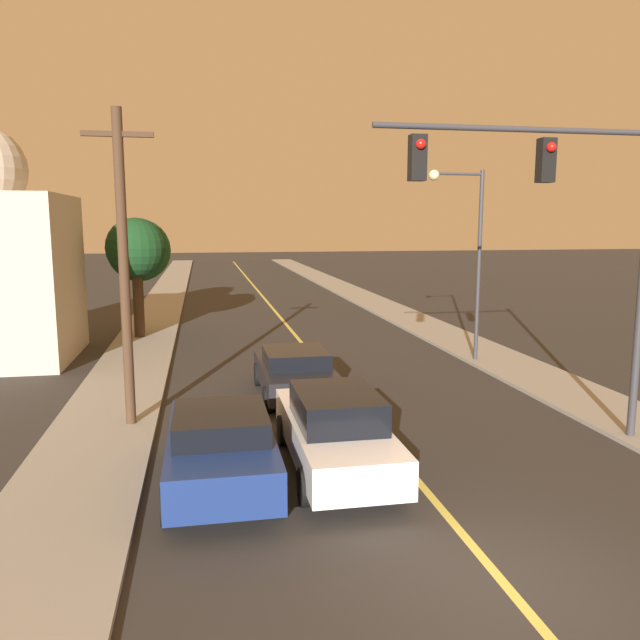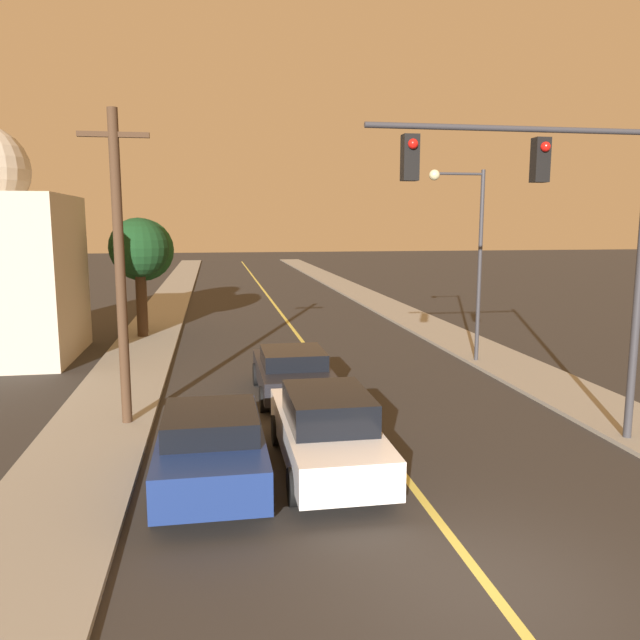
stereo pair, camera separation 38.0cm
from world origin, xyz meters
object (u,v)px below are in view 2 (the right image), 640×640
Objects in this scene: car_outer_lane_front at (211,445)px; traffic_signal_mast at (561,213)px; streetlamp_right at (467,238)px; tree_left_near at (139,249)px; utility_pole_left at (120,264)px; tree_left_far at (142,250)px; car_near_lane_front at (327,430)px; car_near_lane_second at (293,371)px.

traffic_signal_mast reaches higher than car_outer_lane_front.
tree_left_near is (-11.73, 6.87, -0.59)m from streetlamp_right.
car_outer_lane_front is 0.67× the size of streetlamp_right.
car_outer_lane_front is at bearing -133.92° from streetlamp_right.
utility_pole_left is at bearing 117.53° from car_outer_lane_front.
tree_left_near is 1.01× the size of tree_left_far.
utility_pole_left is 1.47× the size of tree_left_near.
car_near_lane_front is at bearing -38.79° from utility_pole_left.
tree_left_near is (-10.31, 15.09, -1.30)m from traffic_signal_mast.
traffic_signal_mast reaches higher than car_near_lane_front.
car_near_lane_second is at bearing -62.47° from tree_left_near.
car_near_lane_second is 11.74m from tree_left_near.
utility_pole_left reaches higher than tree_left_far.
tree_left_far is (-11.72, 8.04, -0.67)m from streetlamp_right.
utility_pole_left reaches higher than car_near_lane_second.
car_near_lane_front is 0.99× the size of tree_left_far.
car_near_lane_second is 0.88× the size of tree_left_near.
car_near_lane_second is at bearing 24.78° from utility_pole_left.
car_near_lane_second is at bearing -64.97° from tree_left_far.
tree_left_far is (-2.95, 17.14, 2.93)m from car_outer_lane_front.
traffic_signal_mast is at bearing -44.89° from car_near_lane_second.
tree_left_near is at bearing 149.64° from streetlamp_right.
car_near_lane_front is 17.73m from tree_left_far.
car_outer_lane_front is 0.88× the size of tree_left_near.
streetlamp_right is (8.77, 9.11, 3.60)m from car_outer_lane_front.
car_near_lane_front is at bearing -71.36° from tree_left_near.
car_near_lane_front is 16.66m from tree_left_near.
utility_pole_left is at bearing -155.22° from car_near_lane_second.
car_outer_lane_front is (-2.28, -0.45, -0.02)m from car_near_lane_front.
car_near_lane_second is 0.60× the size of utility_pole_left.
car_near_lane_front is at bearing 11.25° from car_outer_lane_front.
streetlamp_right is 0.89× the size of utility_pole_left.
car_near_lane_front is 0.75× the size of streetlamp_right.
traffic_signal_mast is 1.39× the size of tree_left_far.
car_near_lane_second is at bearing -153.93° from streetlamp_right.
utility_pole_left is at bearing -154.45° from streetlamp_right.
traffic_signal_mast reaches higher than tree_left_far.
traffic_signal_mast is at bearing -57.64° from tree_left_far.
car_near_lane_front is at bearing -126.87° from streetlamp_right.
utility_pole_left reaches higher than streetlamp_right.
car_outer_lane_front is at bearing -173.14° from traffic_signal_mast.
car_near_lane_front is 0.98× the size of tree_left_near.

